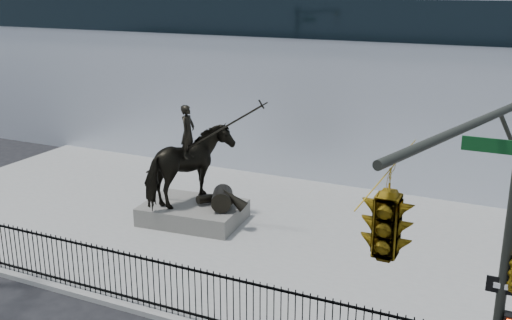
% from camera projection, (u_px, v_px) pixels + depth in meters
% --- Properties ---
extents(plaza, '(30.00, 12.00, 0.15)m').
position_uv_depth(plaza, '(284.00, 239.00, 20.25)').
color(plaza, gray).
rests_on(plaza, ground).
extents(building, '(44.00, 14.00, 9.00)m').
position_uv_depth(building, '(385.00, 63.00, 30.23)').
color(building, '#B7BCC7').
rests_on(building, ground).
extents(picket_fence, '(22.10, 0.10, 1.50)m').
position_uv_depth(picket_fence, '(196.00, 294.00, 15.04)').
color(picket_fence, black).
rests_on(picket_fence, plaza).
extents(statue_plinth, '(3.68, 2.70, 0.65)m').
position_uv_depth(statue_plinth, '(193.00, 213.00, 21.48)').
color(statue_plinth, '#5E5A56').
rests_on(statue_plinth, plaza).
extents(equestrian_statue, '(4.45, 2.96, 3.78)m').
position_uv_depth(equestrian_statue, '(193.00, 168.00, 20.97)').
color(equestrian_statue, black).
rests_on(equestrian_statue, statue_plinth).
extents(traffic_signal_right, '(2.17, 6.86, 7.00)m').
position_uv_depth(traffic_signal_right, '(464.00, 247.00, 8.43)').
color(traffic_signal_right, '#262923').
rests_on(traffic_signal_right, ground).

